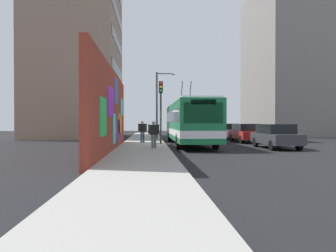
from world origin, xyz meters
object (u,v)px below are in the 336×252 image
at_px(parked_car_white, 229,131).
at_px(pedestrian_at_curb, 154,132).
at_px(city_bus, 189,121).
at_px(parked_car_dark_gray, 276,136).
at_px(traffic_light, 161,102).
at_px(street_lamp, 159,100).
at_px(pedestrian_midblock, 143,130).
at_px(parked_car_red, 246,133).
at_px(parked_car_champagne, 216,129).

height_order(parked_car_white, pedestrian_at_curb, pedestrian_at_curb).
distance_m(city_bus, parked_car_dark_gray, 6.36).
relative_size(parked_car_dark_gray, traffic_light, 0.92).
height_order(city_bus, parked_car_dark_gray, city_bus).
bearing_deg(city_bus, traffic_light, 109.66).
distance_m(pedestrian_at_curb, street_lamp, 10.73).
bearing_deg(parked_car_white, pedestrian_midblock, 128.21).
distance_m(city_bus, pedestrian_at_curb, 5.29).
bearing_deg(parked_car_red, traffic_light, 112.90).
bearing_deg(city_bus, street_lamp, 19.14).
xyz_separation_m(city_bus, street_lamp, (5.87, 2.04, 2.03)).
bearing_deg(parked_car_dark_gray, pedestrian_midblock, 64.02).
bearing_deg(street_lamp, parked_car_red, -116.05).
relative_size(pedestrian_midblock, street_lamp, 0.26).
relative_size(pedestrian_midblock, traffic_light, 0.37).
bearing_deg(parked_car_champagne, parked_car_white, 180.00).
bearing_deg(traffic_light, pedestrian_at_curb, 171.15).
bearing_deg(pedestrian_midblock, city_bus, -101.51).
bearing_deg(street_lamp, traffic_light, 179.04).
height_order(parked_car_red, pedestrian_at_curb, pedestrian_at_curb).
relative_size(parked_car_white, parked_car_champagne, 0.97).
xyz_separation_m(parked_car_dark_gray, parked_car_white, (11.09, -0.00, 0.00)).
height_order(pedestrian_midblock, pedestrian_at_curb, pedestrian_midblock).
distance_m(pedestrian_at_curb, traffic_light, 4.29).
distance_m(city_bus, parked_car_white, 9.23).
bearing_deg(parked_car_dark_gray, parked_car_red, 0.00).
bearing_deg(street_lamp, parked_car_white, -76.86).
distance_m(parked_car_white, traffic_light, 11.36).
height_order(traffic_light, street_lamp, street_lamp).
height_order(parked_car_red, traffic_light, traffic_light).
distance_m(parked_car_champagne, pedestrian_midblock, 15.53).
bearing_deg(city_bus, pedestrian_midblock, 78.49).
height_order(pedestrian_at_curb, traffic_light, traffic_light).
bearing_deg(parked_car_dark_gray, parked_car_champagne, -0.00).
relative_size(parked_car_champagne, traffic_light, 1.05).
distance_m(city_bus, traffic_light, 2.68).
relative_size(parked_car_dark_gray, street_lamp, 0.66).
xyz_separation_m(parked_car_white, traffic_light, (-8.33, 7.35, 2.35)).
height_order(city_bus, parked_car_champagne, city_bus).
xyz_separation_m(parked_car_champagne, traffic_light, (-14.33, 7.35, 2.35)).
bearing_deg(pedestrian_midblock, street_lamp, -15.84).
bearing_deg(pedestrian_at_curb, parked_car_dark_gray, -83.17).
bearing_deg(parked_car_champagne, pedestrian_at_curb, 156.28).
relative_size(parked_car_white, traffic_light, 1.02).
bearing_deg(city_bus, parked_car_champagne, -20.97).
distance_m(parked_car_champagne, pedestrian_at_curb, 19.71).
distance_m(pedestrian_midblock, street_lamp, 6.00).
xyz_separation_m(parked_car_red, traffic_light, (-3.10, 7.35, 2.35)).
xyz_separation_m(city_bus, parked_car_red, (2.34, -5.20, -0.95)).
height_order(pedestrian_midblock, traffic_light, traffic_light).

